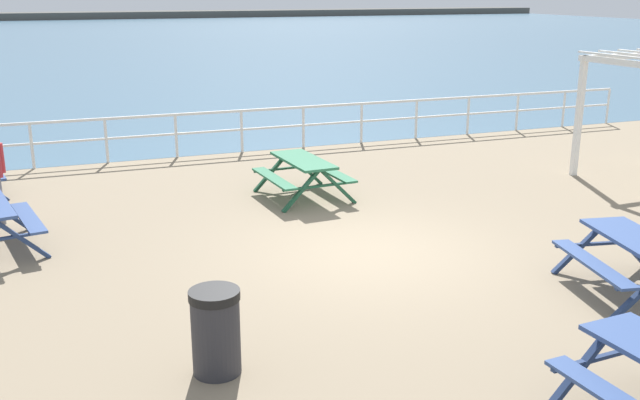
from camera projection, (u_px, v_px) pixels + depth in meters
name	position (u px, v px, depth m)	size (l,w,h in m)	color
ground_plane	(369.00, 258.00, 11.40)	(30.00, 24.00, 0.20)	gray
sea_band	(100.00, 39.00, 58.72)	(142.00, 90.00, 0.01)	#476B84
distant_shoreline	(74.00, 19.00, 97.32)	(142.00, 6.00, 1.80)	#4C4C47
seaward_railing	(241.00, 123.00, 18.12)	(23.07, 0.07, 1.08)	white
picnic_table_far_right	(636.00, 251.00, 9.75)	(1.83, 2.05, 0.80)	#334C84
picnic_table_corner	(303.00, 169.00, 14.21)	(1.65, 1.90, 0.80)	#286B47
litter_bin	(216.00, 331.00, 7.70)	(0.55, 0.55, 0.95)	#2D2D33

